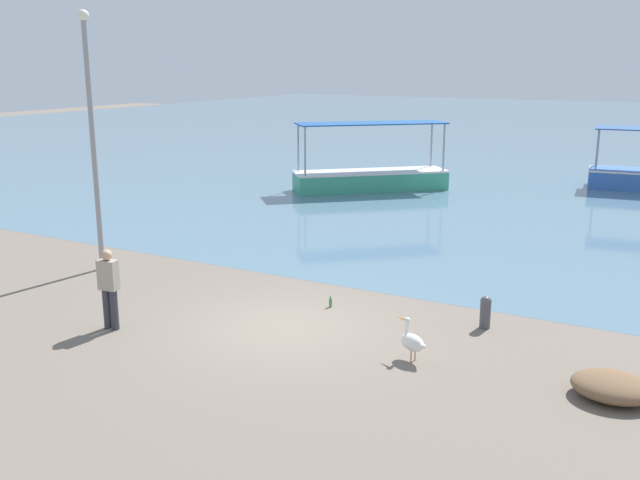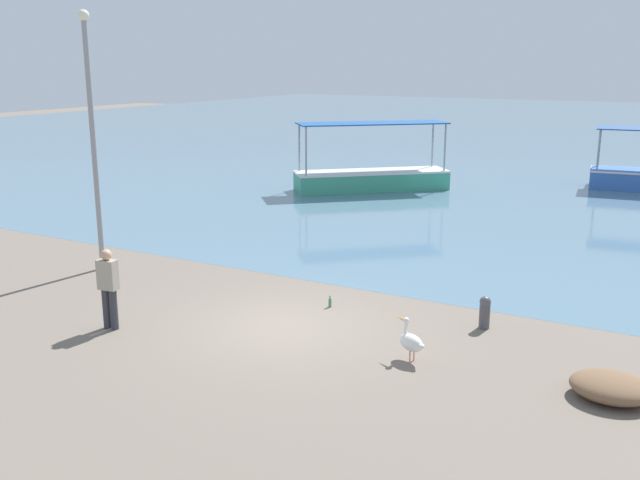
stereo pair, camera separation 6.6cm
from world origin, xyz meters
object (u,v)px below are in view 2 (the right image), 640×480
object	(u,v)px
fishing_boat_outer	(372,176)
fisherman_standing	(108,287)
pelican	(411,342)
lamp_post	(92,130)
net_pile	(611,387)
mooring_bollard	(485,311)
glass_bottle	(330,302)

from	to	relation	value
fishing_boat_outer	fisherman_standing	distance (m)	17.58
fishing_boat_outer	pelican	bearing A→B (deg)	-62.44
lamp_post	pelican	bearing A→B (deg)	-9.64
lamp_post	fisherman_standing	distance (m)	5.39
pelican	fisherman_standing	bearing A→B (deg)	-166.00
fishing_boat_outer	net_pile	bearing A→B (deg)	-53.28
lamp_post	fisherman_standing	world-z (taller)	lamp_post
mooring_bollard	glass_bottle	world-z (taller)	mooring_bollard
pelican	glass_bottle	distance (m)	3.30
pelican	glass_bottle	bearing A→B (deg)	145.40
pelican	lamp_post	bearing A→B (deg)	170.36
fisherman_standing	fishing_boat_outer	bearing A→B (deg)	97.46
mooring_bollard	net_pile	world-z (taller)	mooring_bollard
fisherman_standing	net_pile	distance (m)	9.64
pelican	mooring_bollard	distance (m)	2.39
mooring_bollard	net_pile	size ratio (longest dim) A/B	0.52
lamp_post	glass_bottle	world-z (taller)	lamp_post
pelican	lamp_post	world-z (taller)	lamp_post
fishing_boat_outer	mooring_bollard	bearing A→B (deg)	-56.56
lamp_post	net_pile	xyz separation A→B (m)	(12.90, -1.43, -3.46)
mooring_bollard	glass_bottle	size ratio (longest dim) A/B	2.56
fishing_boat_outer	mooring_bollard	world-z (taller)	fishing_boat_outer
pelican	lamp_post	size ratio (longest dim) A/B	0.12
fishing_boat_outer	pelican	xyz separation A→B (m)	(8.31, -15.93, -0.21)
net_pile	fisherman_standing	bearing A→B (deg)	-169.95
fisherman_standing	pelican	bearing A→B (deg)	14.00
fisherman_standing	net_pile	xyz separation A→B (m)	(9.47, 1.68, -0.70)
fishing_boat_outer	glass_bottle	world-z (taller)	fishing_boat_outer
fishing_boat_outer	pelican	size ratio (longest dim) A/B	7.49
mooring_bollard	fisherman_standing	xyz separation A→B (m)	(-6.73, -3.79, 0.54)
mooring_bollard	glass_bottle	distance (m)	3.44
fishing_boat_outer	glass_bottle	size ratio (longest dim) A/B	22.20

